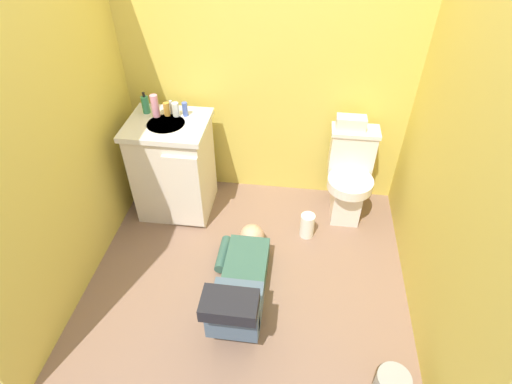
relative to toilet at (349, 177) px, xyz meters
name	(u,v)px	position (x,y,z in m)	size (l,w,h in m)	color
ground_plane	(248,278)	(-0.70, -0.79, -0.39)	(2.72, 3.08, 0.04)	#81624F
wall_back	(267,55)	(-0.70, 0.29, 0.83)	(2.38, 0.08, 2.40)	#D9C14F
wall_left	(41,119)	(-1.85, -0.79, 0.83)	(0.08, 2.08, 2.40)	#D9C14F
wall_right	(471,149)	(0.45, -0.79, 0.83)	(0.08, 2.08, 2.40)	#D9C14F
toilet	(349,177)	(0.00, 0.00, 0.00)	(0.36, 0.46, 0.75)	silver
vanity_cabinet	(174,167)	(-1.39, -0.11, 0.05)	(0.60, 0.53, 0.82)	silver
faucet	(171,107)	(-1.39, 0.03, 0.50)	(0.02, 0.02, 0.10)	silver
person_plumber	(240,284)	(-0.72, -1.00, -0.19)	(0.39, 1.06, 0.52)	#33594C
tissue_box	(351,123)	(-0.05, 0.09, 0.43)	(0.22, 0.11, 0.10)	silver
soap_dispenser	(145,104)	(-1.58, 0.01, 0.52)	(0.06, 0.06, 0.17)	#348F63
bottle_pink	(155,106)	(-1.49, -0.03, 0.54)	(0.06, 0.06, 0.17)	pink
bottle_amber	(167,109)	(-1.42, -0.01, 0.50)	(0.04, 0.04, 0.10)	#C08832
bottle_white	(176,109)	(-1.35, -0.01, 0.50)	(0.05, 0.05, 0.11)	white
bottle_blue	(185,109)	(-1.28, 0.00, 0.51)	(0.04, 0.04, 0.11)	#4760B9
paper_towel_roll	(307,225)	(-0.30, -0.32, -0.26)	(0.11, 0.11, 0.21)	white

